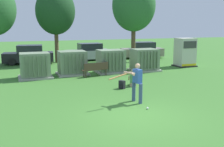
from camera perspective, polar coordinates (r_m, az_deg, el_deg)
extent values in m
plane|color=#3D752D|center=(10.20, 5.30, -9.04)|extent=(96.00, 96.00, 0.00)
cube|color=#9E9B93|center=(17.79, -16.06, -0.73)|extent=(2.10, 1.70, 0.12)
cube|color=gray|center=(17.66, -16.20, 1.85)|extent=(1.80, 1.40, 1.50)
cube|color=#63755B|center=(16.87, -18.14, 1.35)|extent=(0.06, 0.12, 1.27)
cube|color=#63755B|center=(16.89, -17.28, 1.41)|extent=(0.06, 0.12, 1.27)
cube|color=#63755B|center=(16.90, -16.42, 1.46)|extent=(0.06, 0.12, 1.27)
cube|color=#63755B|center=(16.92, -15.56, 1.51)|extent=(0.06, 0.12, 1.27)
cube|color=#63755B|center=(16.94, -14.70, 1.57)|extent=(0.06, 0.12, 1.27)
cube|color=#63755B|center=(16.97, -13.84, 1.62)|extent=(0.06, 0.12, 1.27)
cube|color=#9E9B93|center=(18.45, -8.47, -0.04)|extent=(2.10, 1.70, 0.12)
cube|color=gray|center=(18.32, -8.53, 2.45)|extent=(1.80, 1.40, 1.50)
cube|color=#63755B|center=(17.46, -10.05, 2.01)|extent=(0.06, 0.12, 1.27)
cube|color=#63755B|center=(17.51, -9.23, 2.06)|extent=(0.06, 0.12, 1.27)
cube|color=#63755B|center=(17.56, -8.42, 2.10)|extent=(0.06, 0.12, 1.27)
cube|color=#63755B|center=(17.61, -7.61, 2.15)|extent=(0.06, 0.12, 1.27)
cube|color=#63755B|center=(17.67, -6.80, 2.20)|extent=(0.06, 0.12, 1.27)
cube|color=#63755B|center=(17.73, -6.00, 2.24)|extent=(0.06, 0.12, 1.27)
cube|color=#9E9B93|center=(19.06, -0.29, 0.41)|extent=(2.10, 1.70, 0.12)
cube|color=gray|center=(18.94, -0.29, 2.83)|extent=(1.80, 1.40, 1.50)
cube|color=#63755B|center=(18.01, -1.36, 2.43)|extent=(0.06, 0.12, 1.27)
cube|color=#63755B|center=(18.10, -0.59, 2.47)|extent=(0.06, 0.12, 1.27)
cube|color=#63755B|center=(18.19, 0.16, 2.51)|extent=(0.06, 0.12, 1.27)
cube|color=#63755B|center=(18.28, 0.91, 2.55)|extent=(0.06, 0.12, 1.27)
cube|color=#63755B|center=(18.37, 1.65, 2.58)|extent=(0.06, 0.12, 1.27)
cube|color=#63755B|center=(18.47, 2.38, 2.62)|extent=(0.06, 0.12, 1.27)
cube|color=#9E9B93|center=(19.92, 6.90, 0.78)|extent=(2.10, 1.70, 0.12)
cube|color=gray|center=(19.80, 6.95, 3.09)|extent=(1.80, 1.40, 1.50)
cube|color=#63755B|center=(18.84, 6.30, 2.72)|extent=(0.06, 0.12, 1.27)
cube|color=#63755B|center=(18.96, 6.99, 2.76)|extent=(0.06, 0.12, 1.27)
cube|color=#63755B|center=(19.07, 7.67, 2.79)|extent=(0.06, 0.12, 1.27)
cube|color=#63755B|center=(19.20, 8.34, 2.82)|extent=(0.06, 0.12, 1.27)
cube|color=#63755B|center=(19.32, 9.00, 2.85)|extent=(0.06, 0.12, 1.27)
cube|color=#63755B|center=(19.45, 9.66, 2.88)|extent=(0.06, 0.12, 1.27)
cube|color=#262626|center=(22.65, 15.22, 1.63)|extent=(1.60, 1.40, 0.10)
cube|color=beige|center=(22.51, 15.37, 4.53)|extent=(1.40, 1.20, 2.20)
cube|color=#383838|center=(21.96, 16.39, 5.92)|extent=(1.19, 0.04, 0.55)
cube|color=yellow|center=(22.14, 16.18, 1.78)|extent=(1.33, 0.04, 0.16)
cube|color=#4C3828|center=(17.63, -3.65, 0.85)|extent=(1.84, 0.77, 0.05)
cube|color=#4C3828|center=(17.43, -3.37, 1.56)|extent=(1.77, 0.42, 0.44)
cylinder|color=#4C3828|center=(17.44, -6.05, -0.09)|extent=(0.06, 0.06, 0.42)
cylinder|color=#4C3828|center=(18.17, -1.75, 0.39)|extent=(0.06, 0.06, 0.42)
cylinder|color=#4C3828|center=(17.19, -5.63, -0.23)|extent=(0.06, 0.06, 0.42)
cylinder|color=#4C3828|center=(17.93, -1.29, 0.26)|extent=(0.06, 0.06, 0.42)
cylinder|color=#384C75|center=(11.63, 6.14, -4.32)|extent=(0.16, 0.16, 0.88)
cylinder|color=#384C75|center=(11.99, 4.68, -3.84)|extent=(0.16, 0.16, 0.88)
cube|color=#3359B2|center=(11.64, 5.46, -0.55)|extent=(0.32, 0.44, 0.60)
sphere|color=tan|center=(11.57, 5.50, 1.61)|extent=(0.23, 0.23, 0.23)
cylinder|color=tan|center=(11.31, 4.28, -0.03)|extent=(0.15, 0.55, 0.09)
cylinder|color=tan|center=(11.46, 3.73, 0.10)|extent=(0.36, 0.51, 0.09)
cylinder|color=#A5723F|center=(11.01, 1.18, -0.70)|extent=(0.84, 0.25, 0.21)
sphere|color=#A5723F|center=(11.23, 2.97, -0.09)|extent=(0.08, 0.08, 0.08)
sphere|color=white|center=(11.00, 7.62, -7.38)|extent=(0.09, 0.09, 0.09)
cube|color=tan|center=(14.88, 4.55, -2.35)|extent=(0.41, 0.35, 0.20)
cube|color=#4C8C4C|center=(14.81, 4.57, -0.99)|extent=(0.42, 0.34, 0.52)
sphere|color=#DBAD89|center=(14.73, 4.59, 0.50)|extent=(0.22, 0.22, 0.22)
cylinder|color=tan|center=(15.07, 4.13, -1.71)|extent=(0.29, 0.47, 0.13)
cylinder|color=tan|center=(15.29, 4.09, -1.52)|extent=(0.22, 0.32, 0.46)
cylinder|color=tan|center=(15.08, 4.89, -1.71)|extent=(0.29, 0.47, 0.13)
cylinder|color=tan|center=(15.30, 4.84, -1.52)|extent=(0.22, 0.32, 0.46)
cylinder|color=#DBAD89|center=(15.02, 3.65, -0.98)|extent=(0.23, 0.41, 0.32)
cylinder|color=#DBAD89|center=(15.04, 5.40, -0.99)|extent=(0.23, 0.41, 0.32)
cube|color=black|center=(14.27, 2.15, -2.39)|extent=(0.33, 0.38, 0.44)
cube|color=black|center=(14.18, 1.83, -2.74)|extent=(0.16, 0.22, 0.22)
cylinder|color=brown|center=(24.45, -11.75, 5.59)|extent=(0.34, 0.34, 2.79)
ellipsoid|color=#1E4723|center=(24.39, -12.03, 12.93)|extent=(3.43, 3.43, 4.08)
cylinder|color=brown|center=(24.22, 4.57, 6.09)|extent=(0.38, 0.38, 3.10)
ellipsoid|color=#2D6633|center=(24.20, 4.69, 14.32)|extent=(3.81, 3.81, 4.53)
cube|color=black|center=(24.37, -17.45, 3.38)|extent=(4.36, 2.16, 0.80)
cube|color=#262B33|center=(24.29, -17.19, 5.08)|extent=(2.26, 1.78, 0.64)
cylinder|color=black|center=(23.67, -20.67, 2.36)|extent=(0.66, 0.29, 0.64)
cylinder|color=black|center=(25.35, -20.26, 2.88)|extent=(0.66, 0.29, 0.64)
cylinder|color=black|center=(23.52, -14.35, 2.66)|extent=(0.66, 0.29, 0.64)
cylinder|color=black|center=(25.21, -14.36, 3.16)|extent=(0.66, 0.29, 0.64)
cube|color=#B2B2B7|center=(25.60, -5.07, 4.15)|extent=(4.23, 1.76, 0.80)
cube|color=#262B33|center=(25.58, -4.78, 5.77)|extent=(2.12, 1.59, 0.64)
cylinder|color=black|center=(24.48, -7.43, 3.20)|extent=(0.64, 0.23, 0.64)
cylinder|color=black|center=(26.12, -8.34, 3.63)|extent=(0.64, 0.23, 0.64)
cylinder|color=black|center=(25.23, -1.67, 3.50)|extent=(0.64, 0.23, 0.64)
cylinder|color=black|center=(26.83, -2.91, 3.91)|extent=(0.64, 0.23, 0.64)
cube|color=gray|center=(27.51, 6.43, 4.56)|extent=(4.37, 2.18, 0.80)
cube|color=#262B33|center=(27.50, 6.76, 6.06)|extent=(2.27, 1.80, 0.64)
cylinder|color=black|center=(26.32, 4.39, 3.76)|extent=(0.66, 0.29, 0.64)
cylinder|color=black|center=(27.92, 3.30, 4.16)|extent=(0.66, 0.29, 0.64)
cylinder|color=black|center=(27.24, 9.62, 3.87)|extent=(0.66, 0.29, 0.64)
cylinder|color=black|center=(28.79, 8.28, 4.27)|extent=(0.66, 0.29, 0.64)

